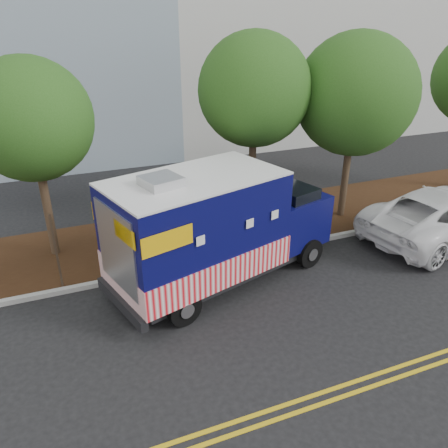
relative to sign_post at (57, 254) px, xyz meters
name	(u,v)px	position (x,y,z in m)	size (l,w,h in m)	color
ground	(238,284)	(4.81, -1.55, -1.20)	(120.00, 120.00, 0.00)	black
curb	(221,259)	(4.81, -0.15, -1.12)	(120.00, 0.18, 0.15)	#9E9E99
mulch_strip	(200,232)	(4.81, 1.95, -1.12)	(120.00, 4.00, 0.15)	black
centerline_near	(321,393)	(4.81, -6.00, -1.19)	(120.00, 0.10, 0.01)	gold
centerline_far	(328,402)	(4.81, -6.25, -1.19)	(120.00, 0.10, 0.01)	gold
tree_a	(31,120)	(-0.09, 2.11, 3.27)	(3.54, 3.54, 6.25)	#38281C
tree_b	(254,90)	(6.88, 2.04, 3.71)	(3.77, 3.77, 6.81)	#38281C
tree_c	(356,95)	(10.38, 1.25, 3.47)	(4.21, 4.21, 6.79)	#38281C
sign_post	(57,254)	(0.00, 0.00, 0.00)	(0.06, 0.06, 2.40)	#473828
food_truck	(214,231)	(4.25, -1.11, 0.44)	(7.26, 4.29, 3.61)	black
white_car	(441,214)	(12.65, -1.36, -0.33)	(2.89, 6.26, 1.74)	white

